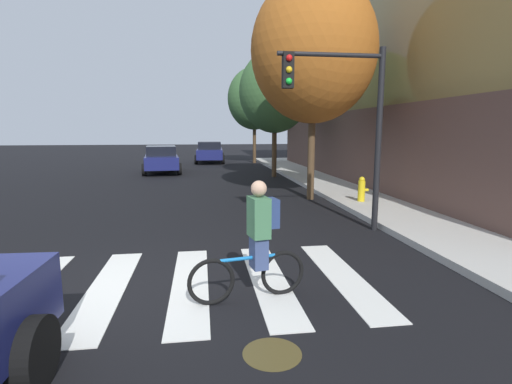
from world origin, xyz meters
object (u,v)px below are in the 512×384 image
at_px(street_tree_near, 314,50).
at_px(street_tree_far, 254,99).
at_px(cyclist, 257,241).
at_px(traffic_light_near, 345,108).
at_px(fire_hydrant, 362,189).
at_px(sedan_mid, 161,159).
at_px(manhole_cover, 272,353).
at_px(street_tree_mid, 275,92).
at_px(sedan_far, 210,152).

relative_size(street_tree_near, street_tree_far, 1.08).
xyz_separation_m(cyclist, traffic_light_near, (2.50, 3.36, 2.02)).
bearing_deg(street_tree_near, traffic_light_near, -96.35).
height_order(fire_hydrant, street_tree_far, street_tree_far).
height_order(sedan_mid, traffic_light_near, traffic_light_near).
bearing_deg(manhole_cover, street_tree_near, 71.59).
relative_size(fire_hydrant, street_tree_far, 0.12).
distance_m(traffic_light_near, fire_hydrant, 4.08).
bearing_deg(cyclist, traffic_light_near, 53.34).
relative_size(cyclist, street_tree_far, 0.25).
bearing_deg(traffic_light_near, street_tree_mid, 87.65).
height_order(sedan_far, fire_hydrant, sedan_far).
bearing_deg(fire_hydrant, sedan_far, 104.15).
relative_size(traffic_light_near, fire_hydrant, 5.38).
relative_size(sedan_far, street_tree_near, 0.62).
bearing_deg(fire_hydrant, street_tree_far, 93.93).
bearing_deg(street_tree_far, fire_hydrant, -86.07).
height_order(sedan_far, cyclist, cyclist).
relative_size(manhole_cover, street_tree_mid, 0.10).
height_order(manhole_cover, cyclist, cyclist).
bearing_deg(manhole_cover, traffic_light_near, 61.96).
relative_size(cyclist, fire_hydrant, 2.17).
relative_size(manhole_cover, cyclist, 0.38).
xyz_separation_m(fire_hydrant, street_tree_near, (-1.25, 1.41, 4.41)).
bearing_deg(sedan_mid, sedan_far, 66.40).
bearing_deg(sedan_far, traffic_light_near, -82.59).
bearing_deg(manhole_cover, sedan_far, 90.20).
bearing_deg(fire_hydrant, cyclist, -124.14).
bearing_deg(street_tree_far, street_tree_near, -90.46).
distance_m(manhole_cover, street_tree_mid, 16.44).
bearing_deg(cyclist, street_tree_far, 82.23).
bearing_deg(street_tree_mid, street_tree_near, -89.72).
xyz_separation_m(sedan_far, fire_hydrant, (4.35, -17.24, -0.26)).
xyz_separation_m(sedan_far, cyclist, (0.12, -23.47, 0.05)).
bearing_deg(street_tree_near, cyclist, -111.28).
xyz_separation_m(street_tree_near, street_tree_mid, (-0.03, 6.57, -0.70)).
bearing_deg(traffic_light_near, street_tree_near, 83.65).
distance_m(manhole_cover, fire_hydrant, 8.75).
height_order(manhole_cover, sedan_far, sedan_far).
relative_size(fire_hydrant, street_tree_near, 0.11).
bearing_deg(sedan_far, fire_hydrant, -75.85).
height_order(traffic_light_near, fire_hydrant, traffic_light_near).
bearing_deg(sedan_far, street_tree_near, -78.94).
xyz_separation_m(manhole_cover, sedan_far, (-0.09, 24.86, 0.79)).
distance_m(sedan_mid, traffic_light_near, 14.82).
xyz_separation_m(cyclist, street_tree_mid, (2.95, 14.21, 3.40)).
bearing_deg(sedan_mid, manhole_cover, -80.95).
bearing_deg(manhole_cover, street_tree_far, 82.61).
bearing_deg(street_tree_far, sedan_far, 166.48).
bearing_deg(street_tree_mid, cyclist, -101.71).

